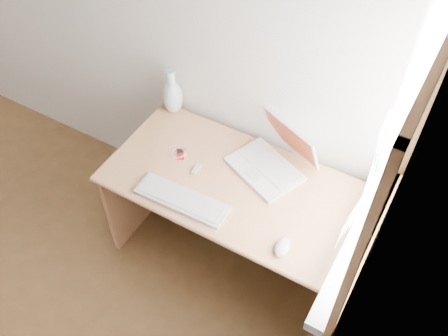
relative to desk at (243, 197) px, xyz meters
The scene contains 9 objects.
window 1.04m from the desk, 13.01° to the right, with size 0.11×0.99×1.10m.
desk is the anchor object (origin of this frame).
laptop 0.30m from the desk, 56.02° to the left, with size 0.44×0.43×0.25m.
external_keyboard 0.42m from the desk, 120.00° to the right, with size 0.48×0.16×0.02m.
mouse 0.54m from the desk, 40.72° to the right, with size 0.07×0.11×0.04m, color white.
ipod 0.42m from the desk, behind, with size 0.08×0.09×0.01m.
cable_coil 0.43m from the desk, behind, with size 0.10×0.10×0.01m, color silver.
remote 0.32m from the desk, 157.07° to the right, with size 0.03×0.07×0.01m, color silver.
vase 0.69m from the desk, 159.64° to the left, with size 0.11×0.11×0.29m.
Camera 1 is at (1.78, -0.05, 2.67)m, focal length 40.00 mm.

